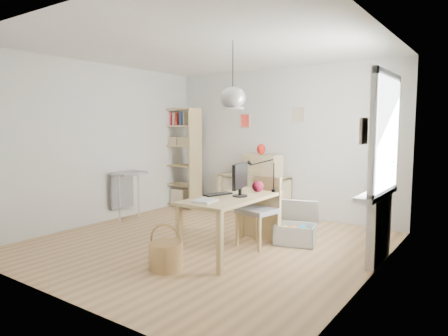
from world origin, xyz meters
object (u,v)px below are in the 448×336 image
Objects in this scene: storage_chest at (296,230)px; drawer_chest at (262,166)px; desk at (233,203)px; chair at (261,207)px; monitor at (240,178)px; tall_bookshelf at (181,154)px; cube_shelf at (253,197)px.

storage_chest is 1.03× the size of drawer_chest.
chair reaches higher than desk.
monitor is (-0.03, -0.48, 0.45)m from chair.
storage_chest is at bearing -19.09° from tall_bookshelf.
chair reaches higher than storage_chest.
chair is 1.95× the size of monitor.
tall_bookshelf reaches higher than storage_chest.
desk is at bearing -133.81° from storage_chest.
drawer_chest is (-1.30, 1.31, 0.73)m from storage_chest.
cube_shelf is 1.48× the size of chair.
cube_shelf is 2.06m from chair.
storage_chest is at bearing 60.92° from desk.
cube_shelf is at bearing 114.61° from desk.
cube_shelf is at bearing 174.28° from drawer_chest.
desk is at bearing -65.39° from cube_shelf.
drawer_chest is at bearing 98.44° from monitor.
drawer_chest is (-0.81, 2.19, 0.27)m from desk.
storage_chest is at bearing 52.53° from chair.
desk is 2.09× the size of drawer_chest.
desk is at bearing -64.57° from drawer_chest.
chair is 0.66m from monitor.
tall_bookshelf is (-2.59, 1.95, 0.43)m from desk.
monitor is at bearing -130.52° from storage_chest.
desk is at bearing -37.01° from tall_bookshelf.
chair is 0.63m from storage_chest.
monitor is (0.09, 0.04, 0.33)m from desk.
desk is 1.07× the size of cube_shelf.
monitor is (2.67, -1.91, -0.10)m from tall_bookshelf.
storage_chest is (0.38, 0.36, -0.35)m from chair.
drawer_chest is at bearing 7.69° from tall_bookshelf.
drawer_chest reaches higher than cube_shelf.
drawer_chest is (0.21, -0.04, 0.63)m from cube_shelf.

